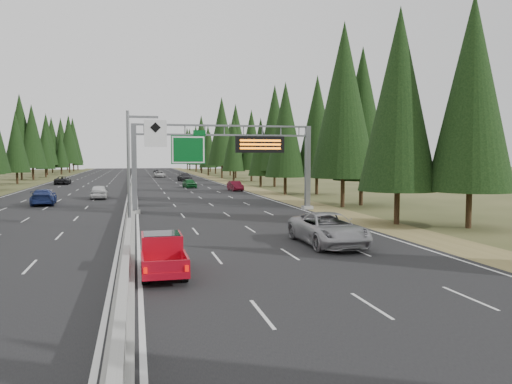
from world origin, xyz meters
TOP-DOWN VIEW (x-y plane):
  - road at (0.00, 80.00)m, footprint 32.00×260.00m
  - shoulder_right at (17.80, 80.00)m, footprint 3.60×260.00m
  - shoulder_left at (-17.80, 80.00)m, footprint 3.60×260.00m
  - median_barrier at (0.00, 80.00)m, footprint 0.70×260.00m
  - sign_gantry at (8.92, 34.88)m, footprint 16.75×0.98m
  - hov_sign_pole at (0.58, 24.97)m, footprint 2.80×0.50m
  - tree_row_right at (21.70, 77.16)m, footprint 11.24×239.81m
  - silver_minivan at (10.92, 16.58)m, footprint 3.06×6.47m
  - red_pickup at (1.50, 12.00)m, footprint 1.79×5.00m
  - car_ahead_green at (8.77, 69.84)m, footprint 2.15×4.47m
  - car_ahead_dkred at (14.50, 61.42)m, footprint 1.81×4.33m
  - car_ahead_dkgrey at (10.15, 92.17)m, footprint 2.79×5.87m
  - car_ahead_white at (6.03, 112.16)m, footprint 2.73×5.49m
  - car_ahead_far at (6.21, 135.64)m, footprint 1.98×4.07m
  - car_onc_blue at (-8.80, 45.36)m, footprint 2.75×5.80m
  - car_onc_white at (-3.76, 51.76)m, footprint 2.09×4.91m
  - car_onc_far at (-12.21, 85.11)m, footprint 2.41×5.21m

SIDE VIEW (x-z plane):
  - shoulder_right at x=17.80m, z-range 0.00..0.06m
  - shoulder_left at x=-17.80m, z-range 0.00..0.06m
  - road at x=0.00m, z-range 0.00..0.08m
  - median_barrier at x=0.00m, z-range -0.01..0.84m
  - car_ahead_far at x=6.21m, z-range 0.08..1.42m
  - car_ahead_dkred at x=14.50m, z-range 0.08..1.47m
  - car_onc_far at x=-12.21m, z-range 0.08..1.53m
  - car_ahead_green at x=8.77m, z-range 0.08..1.55m
  - car_ahead_white at x=6.03m, z-range 0.08..1.57m
  - car_onc_blue at x=-8.80m, z-range 0.08..1.71m
  - car_ahead_dkgrey at x=10.15m, z-range 0.08..1.73m
  - car_onc_white at x=-3.76m, z-range 0.08..1.73m
  - silver_minivan at x=10.92m, z-range 0.08..1.87m
  - red_pickup at x=1.50m, z-range 0.17..1.80m
  - hov_sign_pole at x=0.58m, z-range 0.72..8.72m
  - sign_gantry at x=8.92m, z-range 1.37..9.17m
  - tree_row_right at x=21.70m, z-range -0.38..18.40m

